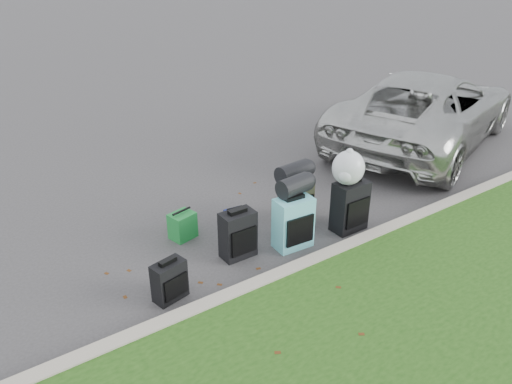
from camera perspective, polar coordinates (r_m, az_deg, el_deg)
ground at (r=6.89m, az=1.63°, el=-4.50°), size 120.00×120.00×0.00m
curb at (r=6.19m, az=7.14°, el=-7.80°), size 120.00×0.18×0.15m
suv at (r=10.27m, az=18.84°, el=9.01°), size 5.56×3.88×1.41m
suitcase_small_black at (r=5.63m, az=-9.87°, el=-9.97°), size 0.41×0.28×0.46m
suitcase_large_black_left at (r=6.22m, az=-2.09°, el=-4.88°), size 0.43×0.26×0.62m
suitcase_olive at (r=7.02m, az=4.68°, el=-1.20°), size 0.44×0.29×0.59m
suitcase_teal at (r=6.41m, az=4.27°, el=-3.54°), size 0.50×0.32×0.69m
suitcase_large_black_right at (r=6.88m, az=10.68°, el=-1.60°), size 0.47×0.28×0.71m
tote_green at (r=6.73m, az=-8.40°, el=-3.82°), size 0.37×0.32×0.36m
tote_navy at (r=6.91m, az=-2.44°, el=-3.10°), size 0.27×0.22×0.27m
duffel_left at (r=6.90m, az=4.35°, el=2.27°), size 0.52×0.31×0.27m
duffel_right at (r=6.30m, az=4.43°, el=0.72°), size 0.47×0.30×0.25m
trash_bag at (r=6.61m, az=10.51°, el=2.74°), size 0.44×0.44×0.44m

